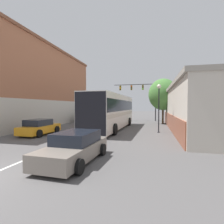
# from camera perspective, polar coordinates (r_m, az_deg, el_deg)

# --- Properties ---
(lane_center_line) EXTENTS (0.14, 41.18, 0.01)m
(lane_center_line) POSITION_cam_1_polar(r_m,az_deg,el_deg) (20.22, -3.17, -5.09)
(lane_center_line) COLOR silver
(lane_center_line) RESTS_ON ground_plane
(building_left_brick) EXTENTS (7.72, 21.38, 10.10)m
(building_left_brick) POSITION_cam_1_polar(r_m,az_deg,el_deg) (25.65, -25.26, 7.76)
(building_left_brick) COLOR #A86647
(building_left_brick) RESTS_ON ground_plane
(building_right_storefront) EXTENTS (9.43, 18.33, 4.61)m
(building_right_storefront) POSITION_cam_1_polar(r_m,az_deg,el_deg) (20.06, 31.62, 1.51)
(building_right_storefront) COLOR beige
(building_right_storefront) RESTS_ON ground_plane
(bus) EXTENTS (3.16, 12.28, 3.64)m
(bus) POSITION_cam_1_polar(r_m,az_deg,el_deg) (18.82, -0.13, 0.60)
(bus) COLOR silver
(bus) RESTS_ON ground_plane
(hatchback_foreground) EXTENTS (2.12, 4.25, 1.31)m
(hatchback_foreground) POSITION_cam_1_polar(r_m,az_deg,el_deg) (8.17, -12.02, -11.25)
(hatchback_foreground) COLOR slate
(hatchback_foreground) RESTS_ON ground_plane
(parked_car_left_near) EXTENTS (2.45, 4.28, 1.34)m
(parked_car_left_near) POSITION_cam_1_polar(r_m,az_deg,el_deg) (27.45, -8.22, -1.90)
(parked_car_left_near) COLOR silver
(parked_car_left_near) RESTS_ON ground_plane
(parked_car_left_mid) EXTENTS (2.37, 4.21, 1.33)m
(parked_car_left_mid) POSITION_cam_1_polar(r_m,az_deg,el_deg) (33.92, -4.03, -1.18)
(parked_car_left_mid) COLOR #285633
(parked_car_left_mid) RESTS_ON ground_plane
(parked_car_left_far) EXTENTS (1.96, 4.09, 1.34)m
(parked_car_left_far) POSITION_cam_1_polar(r_m,az_deg,el_deg) (16.43, -22.56, -4.64)
(parked_car_left_far) COLOR orange
(parked_car_left_far) RESTS_ON ground_plane
(traffic_signal_gantry) EXTENTS (7.09, 0.36, 6.44)m
(traffic_signal_gantry) POSITION_cam_1_polar(r_m,az_deg,el_deg) (29.96, 9.62, 6.28)
(traffic_signal_gantry) COLOR #333338
(traffic_signal_gantry) RESTS_ON ground_plane
(street_lamp) EXTENTS (0.40, 0.40, 4.51)m
(street_lamp) POSITION_cam_1_polar(r_m,az_deg,el_deg) (16.87, 15.06, 3.75)
(street_lamp) COLOR black
(street_lamp) RESTS_ON ground_plane
(street_tree_near) EXTENTS (4.00, 3.60, 6.31)m
(street_tree_near) POSITION_cam_1_polar(r_m,az_deg,el_deg) (25.50, 16.33, 5.51)
(street_tree_near) COLOR #4C3823
(street_tree_near) RESTS_ON ground_plane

